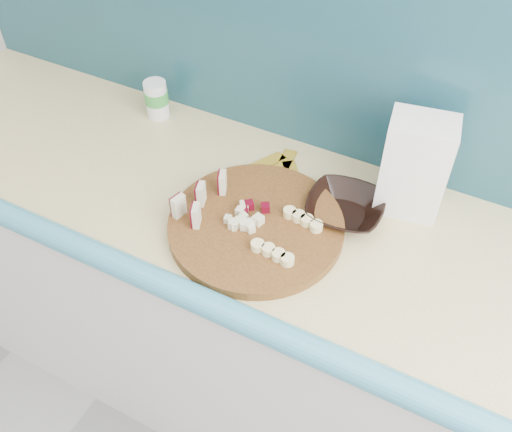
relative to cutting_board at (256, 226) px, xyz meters
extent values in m
cube|color=white|center=(-0.02, 0.07, -0.48)|extent=(2.20, 0.60, 0.88)
cube|color=#D6C47D|center=(-0.02, 0.07, -0.03)|extent=(2.20, 0.60, 0.03)
cube|color=teal|center=(-0.02, -0.23, -0.03)|extent=(2.20, 0.06, 0.03)
cube|color=teal|center=(-0.02, 0.36, 0.24)|extent=(2.20, 0.02, 0.50)
cylinder|color=#44240E|center=(0.00, 0.00, 0.00)|extent=(0.45, 0.45, 0.03)
cube|color=beige|center=(-0.17, -0.06, 0.04)|extent=(0.02, 0.04, 0.06)
cube|color=#4B0512|center=(-0.18, -0.06, 0.04)|extent=(0.01, 0.03, 0.06)
cube|color=beige|center=(-0.14, 0.00, 0.04)|extent=(0.02, 0.04, 0.06)
cube|color=#4B0512|center=(-0.15, 0.00, 0.04)|extent=(0.01, 0.03, 0.06)
cube|color=beige|center=(-0.12, 0.06, 0.04)|extent=(0.02, 0.04, 0.06)
cube|color=#4B0512|center=(-0.13, 0.06, 0.04)|extent=(0.01, 0.03, 0.06)
cube|color=beige|center=(-0.12, -0.07, 0.04)|extent=(0.02, 0.04, 0.06)
cube|color=#4B0512|center=(-0.12, -0.07, 0.04)|extent=(0.01, 0.03, 0.06)
cube|color=beige|center=(-0.02, 0.00, 0.02)|extent=(0.02, 0.02, 0.02)
cube|color=beige|center=(-0.01, 0.01, 0.02)|extent=(0.02, 0.02, 0.02)
cube|color=#4B0512|center=(-0.01, 0.02, 0.02)|extent=(0.02, 0.02, 0.02)
cube|color=beige|center=(-0.02, 0.01, 0.02)|extent=(0.02, 0.02, 0.02)
cube|color=beige|center=(-0.02, 0.02, 0.02)|extent=(0.02, 0.02, 0.02)
cube|color=beige|center=(-0.03, 0.03, 0.02)|extent=(0.02, 0.02, 0.02)
cube|color=beige|center=(-0.03, 0.01, 0.02)|extent=(0.02, 0.02, 0.02)
cube|color=beige|center=(-0.04, 0.01, 0.02)|extent=(0.02, 0.02, 0.02)
cube|color=#4B0512|center=(-0.05, 0.00, 0.02)|extent=(0.02, 0.02, 0.02)
cube|color=beige|center=(-0.04, 0.00, 0.02)|extent=(0.02, 0.02, 0.02)
cube|color=beige|center=(-0.04, -0.01, 0.02)|extent=(0.02, 0.02, 0.02)
cube|color=beige|center=(-0.03, -0.01, 0.02)|extent=(0.02, 0.02, 0.02)
cube|color=beige|center=(-0.02, -0.01, 0.02)|extent=(0.02, 0.02, 0.02)
cube|color=beige|center=(-0.01, -0.02, 0.02)|extent=(0.02, 0.02, 0.02)
cube|color=#4B0512|center=(-0.02, 0.00, 0.02)|extent=(0.02, 0.02, 0.02)
cylinder|color=#EEDE92|center=(0.04, -0.07, 0.02)|extent=(0.03, 0.03, 0.02)
cylinder|color=#EEDE92|center=(0.07, -0.07, 0.02)|extent=(0.03, 0.03, 0.02)
cylinder|color=#EEDE92|center=(0.09, -0.07, 0.02)|extent=(0.03, 0.03, 0.02)
cylinder|color=#EEDE92|center=(0.12, -0.08, 0.02)|extent=(0.03, 0.03, 0.02)
cylinder|color=#EEDE92|center=(0.06, 0.05, 0.02)|extent=(0.03, 0.03, 0.02)
cylinder|color=#EEDE92|center=(0.08, 0.05, 0.02)|extent=(0.03, 0.03, 0.02)
cylinder|color=#EEDE92|center=(0.11, 0.05, 0.02)|extent=(0.03, 0.03, 0.02)
cylinder|color=#EEDE92|center=(0.13, 0.05, 0.02)|extent=(0.03, 0.03, 0.02)
imported|color=black|center=(0.16, 0.14, 0.01)|extent=(0.20, 0.20, 0.04)
cube|color=white|center=(0.28, 0.24, 0.11)|extent=(0.16, 0.13, 0.25)
cylinder|color=silver|center=(-0.45, 0.27, 0.04)|extent=(0.06, 0.06, 0.11)
cylinder|color=green|center=(-0.45, 0.27, 0.05)|extent=(0.07, 0.07, 0.04)
cube|color=gold|center=(-0.10, 0.20, -0.01)|extent=(0.10, 0.15, 0.01)
cube|color=gold|center=(-0.04, 0.22, -0.01)|extent=(0.05, 0.16, 0.01)
cube|color=gold|center=(0.01, 0.19, -0.01)|extent=(0.12, 0.15, 0.01)
camera|label=1|loc=(0.41, -0.80, 0.96)|focal=40.00mm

